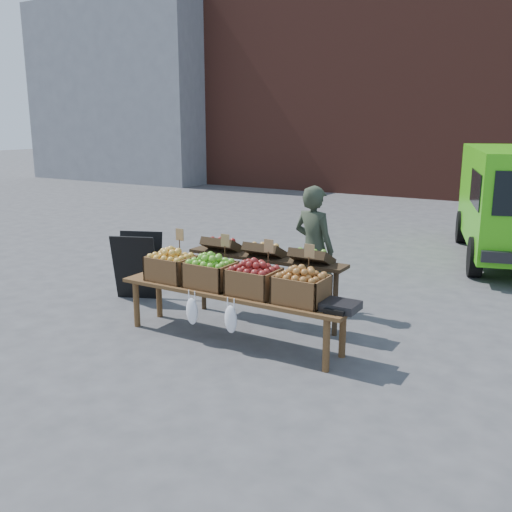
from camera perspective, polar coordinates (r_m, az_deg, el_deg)
The scene contains 12 objects.
ground at distance 5.96m, azimuth -0.04°, elevation -9.79°, with size 80.00×80.00×0.00m, color #4B4B4E.
brick_building at distance 20.07m, azimuth 24.14°, elevation 19.84°, with size 24.00×4.00×10.00m, color brown.
grey_building at distance 24.44m, azimuth -13.04°, elevation 15.71°, with size 8.00×3.00×7.00m, color gray.
vendor at distance 7.13m, azimuth 5.79°, elevation 0.72°, with size 0.58×0.38×1.58m, color #2F3828.
chalkboard_sign at distance 7.82m, azimuth -11.75°, elevation -0.94°, with size 0.59×0.33×0.90m, color black, non-canonical shape.
back_table at distance 6.73m, azimuth 0.91°, elevation -2.36°, with size 2.10×0.44×1.04m, color #312315, non-canonical shape.
display_bench at distance 6.21m, azimuth -2.39°, elevation -5.99°, with size 2.70×0.56×0.57m, color brown, non-canonical shape.
crate_golden_apples at distance 6.56m, azimuth -8.46°, elevation -1.20°, with size 0.50×0.40×0.28m, color yellow, non-canonical shape.
crate_russet_pears at distance 6.24m, azimuth -4.54°, elevation -1.86°, with size 0.50×0.40×0.28m, color #47912D, non-canonical shape.
crate_red_apples at distance 5.94m, azimuth -0.21°, elevation -2.58°, with size 0.50×0.40×0.28m, color maroon, non-canonical shape.
crate_green_apples at distance 5.69m, azimuth 4.54°, elevation -3.35°, with size 0.50×0.40×0.28m, color olive, non-canonical shape.
weighing_scale at distance 5.55m, azimuth 8.46°, elevation -4.97°, with size 0.34×0.30×0.08m, color black.
Camera 1 is at (2.82, -4.69, 2.34)m, focal length 40.00 mm.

